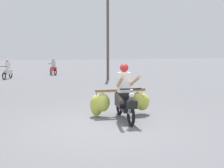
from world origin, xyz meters
TOP-DOWN VIEW (x-y plane):
  - ground_plane at (0.00, 0.00)m, footprint 120.00×120.00m
  - motorbike_main_loaded at (0.83, 0.71)m, footprint 1.88×1.75m
  - motorbike_distant_ahead_left at (0.91, 15.74)m, footprint 0.57×1.60m
  - motorbike_distant_ahead_right at (-2.58, 13.61)m, footprint 0.76×1.53m
  - utility_pole at (3.93, 10.61)m, footprint 0.18×0.18m

SIDE VIEW (x-z plane):
  - ground_plane at x=0.00m, z-range 0.00..0.00m
  - motorbike_main_loaded at x=0.83m, z-range -0.27..1.31m
  - motorbike_distant_ahead_left at x=0.91m, z-range -0.13..1.27m
  - motorbike_distant_ahead_right at x=-2.58m, z-range -0.13..1.27m
  - utility_pole at x=3.93m, z-range 0.00..6.11m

